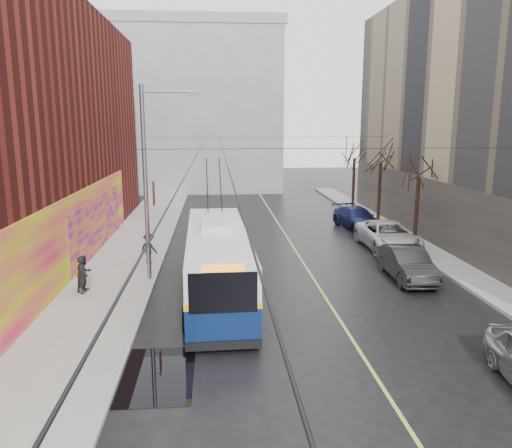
{
  "coord_description": "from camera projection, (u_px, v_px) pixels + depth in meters",
  "views": [
    {
      "loc": [
        -3.14,
        -12.86,
        7.35
      ],
      "look_at": [
        -1.2,
        10.78,
        2.54
      ],
      "focal_mm": 35.0,
      "sensor_mm": 36.0,
      "label": 1
    }
  ],
  "objects": [
    {
      "name": "lane_line",
      "position": [
        299.0,
        256.0,
        28.07
      ],
      "size": [
        0.12,
        50.0,
        0.01
      ],
      "primitive_type": "cube",
      "color": "#BFB74C",
      "rests_on": "ground"
    },
    {
      "name": "tree_far",
      "position": [
        355.0,
        149.0,
        43.27
      ],
      "size": [
        3.2,
        3.2,
        6.57
      ],
      "color": "black",
      "rests_on": "ground"
    },
    {
      "name": "tree_mid",
      "position": [
        381.0,
        152.0,
        36.41
      ],
      "size": [
        3.2,
        3.2,
        6.68
      ],
      "color": "black",
      "rests_on": "ground"
    },
    {
      "name": "pedestrian_b",
      "position": [
        84.0,
        273.0,
        21.64
      ],
      "size": [
        0.92,
        0.98,
        1.59
      ],
      "primitive_type": "imported",
      "rotation": [
        0.0,
        0.0,
        1.0
      ],
      "color": "black",
      "rests_on": "sidewalk_left"
    },
    {
      "name": "parked_car_b",
      "position": [
        407.0,
        264.0,
        23.77
      ],
      "size": [
        1.77,
        4.71,
        1.54
      ],
      "primitive_type": "imported",
      "rotation": [
        0.0,
        0.0,
        -0.03
      ],
      "color": "#252628",
      "rests_on": "ground"
    },
    {
      "name": "pigeons_flying",
      "position": [
        237.0,
        120.0,
        23.32
      ],
      "size": [
        2.41,
        3.32,
        2.77
      ],
      "color": "slate"
    },
    {
      "name": "trolleybus",
      "position": [
        217.0,
        261.0,
        21.41
      ],
      "size": [
        2.98,
        11.8,
        5.55
      ],
      "rotation": [
        0.0,
        0.0,
        0.03
      ],
      "color": "#091A48",
      "rests_on": "ground"
    },
    {
      "name": "streetlight_pole",
      "position": [
        149.0,
        179.0,
        22.59
      ],
      "size": [
        2.65,
        0.6,
        9.0
      ],
      "color": "slate",
      "rests_on": "ground"
    },
    {
      "name": "tree_near",
      "position": [
        420.0,
        164.0,
        29.63
      ],
      "size": [
        3.2,
        3.2,
        6.4
      ],
      "color": "black",
      "rests_on": "ground"
    },
    {
      "name": "catenary_wires",
      "position": [
        226.0,
        144.0,
        27.25
      ],
      "size": [
        18.0,
        60.0,
        0.22
      ],
      "color": "black"
    },
    {
      "name": "ground",
      "position": [
        328.0,
        385.0,
        14.27
      ],
      "size": [
        140.0,
        140.0,
        0.0
      ],
      "primitive_type": "plane",
      "color": "black",
      "rests_on": "ground"
    },
    {
      "name": "parked_car_c",
      "position": [
        388.0,
        236.0,
        29.46
      ],
      "size": [
        2.73,
        5.84,
        1.62
      ],
      "primitive_type": "imported",
      "rotation": [
        0.0,
        0.0,
        0.01
      ],
      "color": "silver",
      "rests_on": "ground"
    },
    {
      "name": "building_far",
      "position": [
        189.0,
        108.0,
        55.94
      ],
      "size": [
        20.5,
        12.1,
        18.0
      ],
      "color": "gray",
      "rests_on": "ground"
    },
    {
      "name": "puddle",
      "position": [
        153.0,
        375.0,
        14.81
      ],
      "size": [
        2.39,
        3.6,
        0.01
      ],
      "primitive_type": "cube",
      "color": "black",
      "rests_on": "ground"
    },
    {
      "name": "following_car",
      "position": [
        207.0,
        237.0,
        29.72
      ],
      "size": [
        1.83,
        4.1,
        1.37
      ],
      "primitive_type": "imported",
      "rotation": [
        0.0,
        0.0,
        0.05
      ],
      "color": "#BABBBF",
      "rests_on": "ground"
    },
    {
      "name": "sidewalk_left",
      "position": [
        121.0,
        269.0,
        25.34
      ],
      "size": [
        4.0,
        60.0,
        0.15
      ],
      "primitive_type": "cube",
      "color": "gray",
      "rests_on": "ground"
    },
    {
      "name": "parked_car_d",
      "position": [
        357.0,
        218.0,
        35.29
      ],
      "size": [
        2.89,
        5.39,
        1.48
      ],
      "primitive_type": "imported",
      "rotation": [
        0.0,
        0.0,
        0.17
      ],
      "color": "#161C4F",
      "rests_on": "ground"
    },
    {
      "name": "pedestrian_a",
      "position": [
        83.0,
        275.0,
        21.37
      ],
      "size": [
        0.4,
        0.6,
        1.62
      ],
      "primitive_type": "imported",
      "rotation": [
        0.0,
        0.0,
        1.56
      ],
      "color": "black",
      "rests_on": "sidewalk_left"
    },
    {
      "name": "pedestrian_c",
      "position": [
        149.0,
        248.0,
        26.02
      ],
      "size": [
        1.18,
        1.05,
        1.59
      ],
      "primitive_type": "imported",
      "rotation": [
        0.0,
        0.0,
        2.57
      ],
      "color": "black",
      "rests_on": "sidewalk_left"
    },
    {
      "name": "sidewalk_right",
      "position": [
        444.0,
        261.0,
        26.7
      ],
      "size": [
        2.0,
        60.0,
        0.15
      ],
      "primitive_type": "cube",
      "color": "gray",
      "rests_on": "ground"
    }
  ]
}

